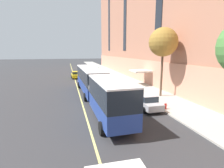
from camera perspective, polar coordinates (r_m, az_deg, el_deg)
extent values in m
plane|color=#303033|center=(18.78, -5.24, -8.09)|extent=(260.00, 260.00, 0.00)
cube|color=#ADA89E|center=(24.38, 14.71, -3.82)|extent=(4.99, 160.00, 0.15)
cube|color=tan|center=(22.84, 23.95, 0.10)|extent=(0.14, 110.00, 4.40)
cube|color=silver|center=(31.29, 9.37, 4.23)|extent=(3.20, 3.40, 0.24)
cube|color=#1E232B|center=(62.09, -0.98, 23.67)|extent=(0.10, 2.00, 27.66)
cube|color=navy|center=(25.25, -7.13, -0.24)|extent=(2.79, 12.45, 1.34)
cube|color=black|center=(25.01, -7.21, 3.11)|extent=(2.80, 12.45, 1.63)
cube|color=white|center=(24.92, -7.26, 5.11)|extent=(2.82, 12.45, 0.12)
cube|color=#19232D|center=(31.15, -8.98, 4.23)|extent=(2.26, 0.14, 1.23)
cube|color=orange|center=(31.09, -9.02, 5.70)|extent=(1.72, 0.11, 0.28)
cube|color=black|center=(31.44, -8.88, 0.81)|extent=(2.40, 0.19, 0.24)
cube|color=white|center=(31.30, -10.45, 1.19)|extent=(0.28, 0.07, 0.18)
cube|color=white|center=(31.51, -7.35, 1.34)|extent=(0.28, 0.07, 0.18)
cylinder|color=#595651|center=(18.63, -3.97, -1.50)|extent=(2.35, 1.06, 2.33)
cube|color=navy|center=(14.93, -0.55, -7.82)|extent=(2.65, 7.40, 1.34)
cube|color=black|center=(14.53, -0.56, -2.26)|extent=(2.66, 7.40, 1.63)
cube|color=white|center=(14.36, -0.57, 1.16)|extent=(2.68, 7.41, 0.12)
cylinder|color=black|center=(29.48, -10.76, -0.33)|extent=(0.33, 1.01, 1.00)
cylinder|color=black|center=(29.79, -6.07, -0.09)|extent=(0.33, 1.01, 1.00)
cylinder|color=black|center=(21.67, -8.75, -4.24)|extent=(0.33, 1.01, 1.00)
cylinder|color=black|center=(22.09, -2.43, -3.83)|extent=(0.33, 1.01, 1.00)
cylinder|color=black|center=(13.13, -3.44, -14.23)|extent=(0.33, 1.01, 1.00)
cylinder|color=black|center=(13.81, 6.79, -12.98)|extent=(0.33, 1.01, 1.00)
cube|color=#23603D|center=(50.15, -5.35, 4.44)|extent=(1.90, 4.43, 0.64)
cube|color=#232D38|center=(49.87, -5.31, 5.10)|extent=(1.63, 2.01, 0.56)
cube|color=#23603D|center=(49.85, -5.32, 5.44)|extent=(1.59, 1.92, 0.04)
cylinder|color=black|center=(51.37, -6.59, 4.20)|extent=(0.23, 0.64, 0.64)
cylinder|color=black|center=(51.68, -4.65, 4.28)|extent=(0.23, 0.64, 0.64)
cylinder|color=black|center=(48.70, -6.07, 3.86)|extent=(0.23, 0.64, 0.64)
cylinder|color=black|center=(49.03, -4.04, 3.94)|extent=(0.23, 0.64, 0.64)
cube|color=black|center=(25.24, 4.35, -1.69)|extent=(1.82, 4.29, 0.64)
cube|color=#232D38|center=(24.92, 4.52, -0.45)|extent=(1.58, 1.94, 0.56)
cube|color=black|center=(24.86, 4.53, 0.23)|extent=(1.54, 1.85, 0.04)
cylinder|color=black|center=(26.30, 1.65, -1.87)|extent=(0.23, 0.64, 0.64)
cylinder|color=black|center=(26.80, 5.23, -1.68)|extent=(0.23, 0.64, 0.64)
cylinder|color=black|center=(23.83, 3.34, -3.21)|extent=(0.23, 0.64, 0.64)
cylinder|color=black|center=(24.38, 7.24, -2.96)|extent=(0.23, 0.64, 0.64)
cube|color=#B7B7BC|center=(19.08, 11.08, -5.94)|extent=(1.75, 4.61, 0.64)
cube|color=#232D38|center=(18.72, 11.45, -4.36)|extent=(1.53, 2.08, 0.56)
cube|color=#B7B7BC|center=(18.64, 11.48, -3.47)|extent=(1.50, 1.99, 0.04)
cylinder|color=black|center=(20.08, 7.09, -5.92)|extent=(0.22, 0.64, 0.64)
cylinder|color=black|center=(20.75, 11.45, -5.51)|extent=(0.22, 0.64, 0.64)
cylinder|color=black|center=(17.60, 10.56, -8.44)|extent=(0.22, 0.64, 0.64)
cylinder|color=black|center=(18.36, 15.39, -7.83)|extent=(0.22, 0.64, 0.64)
cube|color=#BCAD89|center=(39.92, -2.64, 2.89)|extent=(1.86, 4.61, 0.64)
cube|color=#232D38|center=(39.62, -2.58, 3.71)|extent=(1.63, 2.08, 0.56)
cube|color=#BCAD89|center=(39.59, -2.58, 4.14)|extent=(1.59, 1.99, 0.04)
cylinder|color=black|center=(41.19, -4.26, 2.66)|extent=(0.22, 0.64, 0.64)
cylinder|color=black|center=(41.54, -1.81, 2.75)|extent=(0.22, 0.64, 0.64)
cylinder|color=black|center=(38.41, -3.52, 2.09)|extent=(0.22, 0.64, 0.64)
cylinder|color=black|center=(38.78, -0.91, 2.19)|extent=(0.22, 0.64, 0.64)
cube|color=yellow|center=(40.39, -11.72, 2.77)|extent=(1.95, 4.34, 0.64)
cube|color=#232D38|center=(40.10, -11.73, 3.58)|extent=(1.65, 1.98, 0.56)
cube|color=yellow|center=(40.07, -11.75, 4.00)|extent=(1.61, 1.90, 0.04)
cylinder|color=black|center=(41.68, -13.07, 2.51)|extent=(0.24, 0.65, 0.64)
cylinder|color=black|center=(41.82, -10.67, 2.63)|extent=(0.24, 0.65, 0.64)
cylinder|color=black|center=(39.06, -12.82, 1.99)|extent=(0.24, 0.65, 0.64)
cylinder|color=black|center=(39.21, -10.26, 2.12)|extent=(0.24, 0.65, 0.64)
cylinder|color=brown|center=(23.79, 15.88, 3.32)|extent=(0.28, 0.28, 6.01)
sphere|color=olive|center=(23.64, 16.39, 13.01)|extent=(3.67, 3.67, 3.67)
cylinder|color=red|center=(19.01, 17.06, -6.95)|extent=(0.24, 0.24, 0.55)
sphere|color=silver|center=(18.91, 17.11, -5.95)|extent=(0.20, 0.20, 0.20)
cylinder|color=silver|center=(18.91, 16.65, -6.84)|extent=(0.10, 0.09, 0.09)
cylinder|color=silver|center=(19.08, 17.48, -6.74)|extent=(0.10, 0.09, 0.09)
cube|color=#E0D66B|center=(21.49, -9.87, -5.77)|extent=(0.16, 140.00, 0.01)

